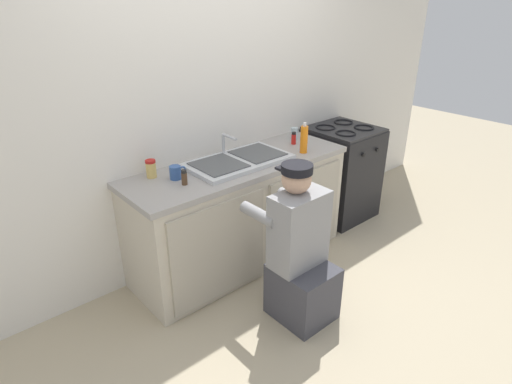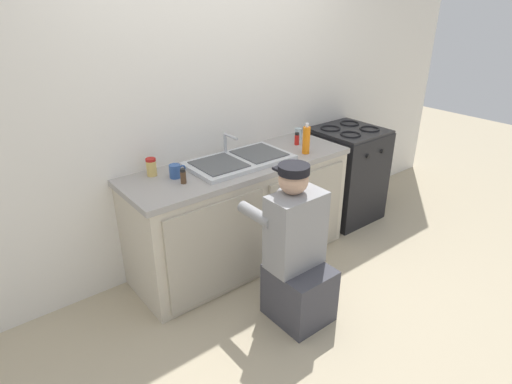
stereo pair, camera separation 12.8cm
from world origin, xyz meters
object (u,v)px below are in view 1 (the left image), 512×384
Objects in this scene: coffee_mug at (176,172)px; water_glass at (294,133)px; plumber_person at (300,257)px; spice_bottle_pepper at (184,178)px; spice_bottle_red at (294,138)px; stove_range at (341,172)px; soap_bottle_orange at (304,139)px; sink_double_basin at (239,160)px; condiment_jar at (151,169)px.

coffee_mug is 1.26× the size of water_glass.
spice_bottle_pepper is (-0.42, 0.70, 0.47)m from plumber_person.
spice_bottle_red is at bearing 5.48° from spice_bottle_pepper.
plumber_person is 1.03m from coffee_mug.
water_glass is at bearing 165.72° from stove_range.
spice_bottle_red reaches higher than water_glass.
soap_bottle_orange reaches higher than stove_range.
soap_bottle_orange is 0.37m from water_glass.
stove_range is at bearing -14.28° from water_glass.
sink_double_basin is 0.87× the size of stove_range.
water_glass is 0.15m from spice_bottle_red.
water_glass is (1.38, -0.05, -0.01)m from condiment_jar.
soap_bottle_orange reaches higher than spice_bottle_red.
sink_double_basin is 6.35× the size of coffee_mug.
sink_double_basin is at bearing 81.99° from plumber_person.
stove_range is 7.26× the size of coffee_mug.
sink_double_basin reaches higher than spice_bottle_pepper.
stove_range is 1.58m from plumber_person.
sink_double_basin is 0.75m from water_glass.
condiment_jar is (-0.64, 0.18, 0.05)m from sink_double_basin.
condiment_jar reaches higher than stove_range.
spice_bottle_pepper is at bearing 175.13° from soap_bottle_orange.
sink_double_basin is 7.62× the size of spice_bottle_pepper.
coffee_mug is at bearing 179.44° from spice_bottle_red.
sink_double_basin is 0.64m from spice_bottle_red.
water_glass is at bearing 56.19° from soap_bottle_orange.
spice_bottle_pepper is 1.17m from spice_bottle_red.
sink_double_basin is at bearing -16.11° from condiment_jar.
sink_double_basin reaches higher than spice_bottle_red.
plumber_person reaches higher than water_glass.
spice_bottle_red is (-0.64, 0.04, 0.48)m from stove_range.
condiment_jar is at bearing 177.92° from water_glass.
condiment_jar is (-0.11, 0.26, 0.01)m from spice_bottle_pepper.
sink_double_basin is 1.35m from stove_range.
stove_range is at bearing -0.10° from sink_double_basin.
soap_bottle_orange is at bearing -11.40° from coffee_mug.
stove_range is at bearing 2.32° from spice_bottle_pepper.
spice_bottle_pepper reaches higher than water_glass.
plumber_person is at bearing -133.17° from water_glass.
plumber_person is (-0.11, -0.77, -0.44)m from sink_double_basin.
water_glass is (-0.53, 0.14, 0.47)m from stove_range.
plumber_person is 0.94m from spice_bottle_pepper.
stove_range is 0.83× the size of plumber_person.
condiment_jar is (-1.91, 0.19, 0.49)m from stove_range.
coffee_mug reaches higher than stove_range.
spice_bottle_red reaches higher than coffee_mug.
plumber_person is (-1.38, -0.77, 0.01)m from stove_range.
condiment_jar is at bearing 163.41° from soap_bottle_orange.
coffee_mug is 0.12m from spice_bottle_pepper.
soap_bottle_orange is (0.65, 0.61, 0.53)m from plumber_person.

